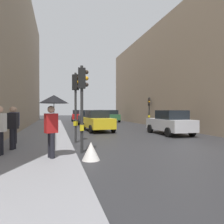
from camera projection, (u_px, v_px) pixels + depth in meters
The scene contains 16 objects.
ground_plane at pixel (183, 149), 9.38m from camera, with size 120.00×120.00×0.00m, color #28282B.
sidewalk_kerb at pixel (41, 136), 13.45m from camera, with size 3.37×40.00×0.16m, color gray.
building_facade_right at pixel (210, 76), 22.82m from camera, with size 12.00×32.97×11.10m, color gray.
traffic_light_near_right at pixel (76, 95), 11.21m from camera, with size 0.44×0.38×3.81m.
traffic_light_near_left at pixel (82, 93), 8.53m from camera, with size 0.44×0.26×3.62m.
traffic_light_mid_street at pixel (149, 106), 23.25m from camera, with size 0.32×0.45×3.22m.
car_dark_suv at pixel (87, 118), 23.03m from camera, with size 2.07×4.23×1.76m.
car_red_sedan at pixel (78, 115), 33.33m from camera, with size 2.27×4.32×1.76m.
car_blue_van at pixel (99, 115), 38.82m from camera, with size 2.05×4.22×1.76m.
car_silver_hatchback at pixel (170, 122), 14.97m from camera, with size 2.03×4.21×1.76m.
car_green_estate at pixel (111, 116), 30.74m from camera, with size 2.11×4.24×1.76m.
car_yellow_taxi at pixel (97, 121), 17.27m from camera, with size 2.27×4.32×1.76m.
pedestrian_with_umbrella at pixel (53, 108), 7.05m from camera, with size 1.00×1.00×2.14m.
pedestrian_with_grey_backpack at pixel (13, 123), 9.91m from camera, with size 0.64×0.39×1.77m.
pedestrian_in_dark_coat at pixel (13, 126), 8.51m from camera, with size 0.45×0.35×1.77m.
warning_sign_triangle at pixel (91, 151), 7.34m from camera, with size 0.64×0.64×0.65m, color silver.
Camera 1 is at (-5.59, -8.18, 1.80)m, focal length 33.15 mm.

